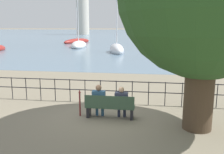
{
  "coord_description": "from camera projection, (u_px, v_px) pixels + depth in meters",
  "views": [
    {
      "loc": [
        1.4,
        -8.86,
        3.38
      ],
      "look_at": [
        0.0,
        0.5,
        1.47
      ],
      "focal_mm": 40.0,
      "sensor_mm": 36.0,
      "label": 1
    }
  ],
  "objects": [
    {
      "name": "park_bench",
      "position": [
        110.0,
        107.0,
        9.31
      ],
      "size": [
        1.85,
        0.45,
        0.9
      ],
      "color": "#334C38",
      "rests_on": "ground_plane"
    },
    {
      "name": "sailboat_2",
      "position": [
        117.0,
        50.0,
        33.18
      ],
      "size": [
        3.14,
        5.98,
        10.88
      ],
      "rotation": [
        0.0,
        0.0,
        0.25
      ],
      "color": "silver",
      "rests_on": "ground_plane"
    },
    {
      "name": "seated_person_right",
      "position": [
        121.0,
        101.0,
        9.28
      ],
      "size": [
        0.48,
        0.35,
        1.22
      ],
      "color": "#2D3347",
      "rests_on": "ground_plane"
    },
    {
      "name": "closed_umbrella",
      "position": [
        80.0,
        101.0,
        9.53
      ],
      "size": [
        0.09,
        0.09,
        1.05
      ],
      "color": "maroon",
      "rests_on": "ground_plane"
    },
    {
      "name": "ground_plane",
      "position": [
        110.0,
        117.0,
        9.46
      ],
      "size": [
        1000.0,
        1000.0,
        0.0
      ],
      "primitive_type": "plane",
      "color": "#7A705B"
    },
    {
      "name": "sailboat_1",
      "position": [
        77.0,
        41.0,
        53.22
      ],
      "size": [
        4.58,
        8.37,
        7.72
      ],
      "rotation": [
        0.0,
        0.0,
        -0.38
      ],
      "color": "maroon",
      "rests_on": "ground_plane"
    },
    {
      "name": "promenade_railing",
      "position": [
        116.0,
        88.0,
        11.04
      ],
      "size": [
        15.69,
        0.04,
        1.05
      ],
      "color": "black",
      "rests_on": "ground_plane"
    },
    {
      "name": "harbor_water",
      "position": [
        148.0,
        32.0,
        163.71
      ],
      "size": [
        600.0,
        300.0,
        0.01
      ],
      "color": "slate",
      "rests_on": "ground_plane"
    },
    {
      "name": "sailboat_5",
      "position": [
        79.0,
        45.0,
        42.41
      ],
      "size": [
        4.04,
        9.06,
        12.99
      ],
      "rotation": [
        0.0,
        0.0,
        0.19
      ],
      "color": "white",
      "rests_on": "ground_plane"
    },
    {
      "name": "seated_person_left",
      "position": [
        99.0,
        99.0,
        9.39
      ],
      "size": [
        0.48,
        0.35,
        1.26
      ],
      "color": "navy",
      "rests_on": "ground_plane"
    },
    {
      "name": "harbor_lighthouse",
      "position": [
        83.0,
        11.0,
        108.67
      ],
      "size": [
        5.46,
        5.46,
        21.59
      ],
      "color": "beige",
      "rests_on": "ground_plane"
    }
  ]
}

